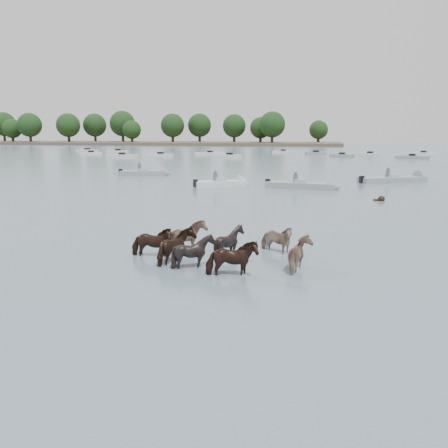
# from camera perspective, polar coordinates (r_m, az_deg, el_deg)

# --- Properties ---
(ground) EXTENTS (400.00, 400.00, 0.00)m
(ground) POSITION_cam_1_polar(r_m,az_deg,el_deg) (14.43, -3.47, -6.39)
(ground) COLOR slate
(ground) RESTS_ON ground
(shoreline) EXTENTS (160.00, 30.00, 1.00)m
(shoreline) POSITION_cam_1_polar(r_m,az_deg,el_deg) (179.16, -12.64, 9.66)
(shoreline) COLOR #4C4233
(shoreline) RESTS_ON ground
(pony_herd) EXTENTS (6.79, 4.42, 1.35)m
(pony_herd) POSITION_cam_1_polar(r_m,az_deg,el_deg) (15.96, -1.11, -3.00)
(pony_herd) COLOR black
(pony_herd) RESTS_ON ground
(swimming_pony) EXTENTS (0.72, 0.44, 0.44)m
(swimming_pony) POSITION_cam_1_polar(r_m,az_deg,el_deg) (31.77, 18.65, 2.89)
(swimming_pony) COLOR black
(swimming_pony) RESTS_ON ground
(motorboat_a) EXTENTS (4.80, 3.49, 1.92)m
(motorboat_a) POSITION_cam_1_polar(r_m,az_deg,el_deg) (38.23, 0.56, 4.97)
(motorboat_a) COLOR silver
(motorboat_a) RESTS_ON ground
(motorboat_b) EXTENTS (6.05, 2.51, 1.92)m
(motorboat_b) POSITION_cam_1_polar(r_m,az_deg,el_deg) (37.28, 10.54, 4.62)
(motorboat_b) COLOR gray
(motorboat_b) RESTS_ON ground
(motorboat_c) EXTENTS (6.60, 4.52, 1.92)m
(motorboat_c) POSITION_cam_1_polar(r_m,az_deg,el_deg) (44.58, 20.78, 5.12)
(motorboat_c) COLOR gray
(motorboat_c) RESTS_ON ground
(motorboat_f) EXTENTS (5.38, 2.77, 1.92)m
(motorboat_f) POSITION_cam_1_polar(r_m,az_deg,el_deg) (48.93, -8.97, 6.19)
(motorboat_f) COLOR gray
(motorboat_f) RESTS_ON ground
(distant_flotilla) EXTENTS (106.37, 26.85, 0.93)m
(distant_flotilla) POSITION_cam_1_polar(r_m,az_deg,el_deg) (89.34, 9.55, 8.38)
(distant_flotilla) COLOR silver
(distant_flotilla) RESTS_ON ground
(treeline) EXTENTS (149.49, 22.97, 12.32)m
(treeline) POSITION_cam_1_polar(r_m,az_deg,el_deg) (180.16, -13.39, 11.62)
(treeline) COLOR #382619
(treeline) RESTS_ON ground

